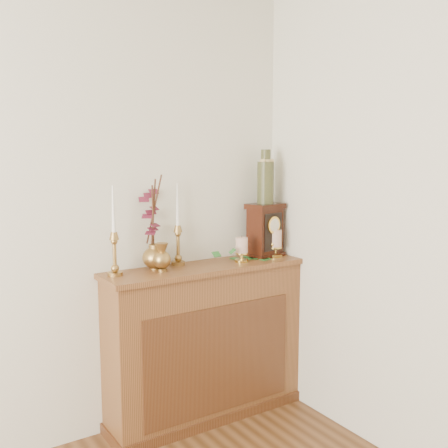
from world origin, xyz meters
TOP-DOWN VIEW (x-y plane):
  - room_walls at (0.00, 0.00)m, footprint 4.08×4.58m
  - console_shelf at (1.40, 2.10)m, footprint 1.24×0.34m
  - candlestick_left at (0.86, 2.14)m, footprint 0.08×0.08m
  - candlestick_center at (1.27, 2.19)m, footprint 0.08×0.08m
  - bud_vase at (1.11, 2.09)m, footprint 0.10×0.10m
  - ginger_jar at (1.10, 2.20)m, footprint 0.22×0.23m
  - pillar_candle_left at (1.63, 2.06)m, footprint 0.08×0.08m
  - pillar_candle_right at (1.89, 2.08)m, footprint 0.10×0.10m
  - ivy_garland at (1.64, 2.09)m, footprint 0.52×0.21m
  - mantel_clock at (1.86, 2.13)m, footprint 0.25×0.19m
  - ceramic_vase at (1.85, 2.13)m, footprint 0.10×0.10m

SIDE VIEW (x-z plane):
  - console_shelf at x=1.40m, z-range -0.03..0.90m
  - ivy_garland at x=1.64m, z-range 0.90..0.99m
  - bud_vase at x=1.11m, z-range 0.93..1.09m
  - pillar_candle_left at x=1.63m, z-range 0.93..1.09m
  - pillar_candle_right at x=1.89m, z-range 0.93..1.12m
  - candlestick_center at x=1.27m, z-range 0.85..1.33m
  - candlestick_left at x=0.86m, z-range 0.85..1.33m
  - mantel_clock at x=1.86m, z-range 0.93..1.26m
  - ginger_jar at x=1.10m, z-range 0.90..1.44m
  - ceramic_vase at x=1.85m, z-range 1.25..1.58m
  - room_walls at x=0.00m, z-range 0.36..3.00m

